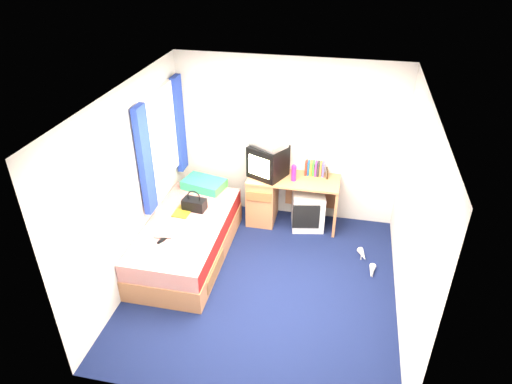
% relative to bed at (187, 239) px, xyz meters
% --- Properties ---
extents(ground, '(3.40, 3.40, 0.00)m').
position_rel_bed_xyz_m(ground, '(1.10, -0.35, -0.27)').
color(ground, '#0C1438').
rests_on(ground, ground).
extents(room_shell, '(3.40, 3.40, 3.40)m').
position_rel_bed_xyz_m(room_shell, '(1.10, -0.35, 1.18)').
color(room_shell, white).
rests_on(room_shell, ground).
extents(bed, '(1.01, 2.00, 0.54)m').
position_rel_bed_xyz_m(bed, '(0.00, 0.00, 0.00)').
color(bed, '#C07E50').
rests_on(bed, ground).
extents(pillow, '(0.66, 0.50, 0.13)m').
position_rel_bed_xyz_m(pillow, '(-0.03, 0.90, 0.34)').
color(pillow, teal).
rests_on(pillow, bed).
extents(desk, '(1.30, 0.55, 0.75)m').
position_rel_bed_xyz_m(desk, '(0.98, 1.09, 0.14)').
color(desk, '#C07E50').
rests_on(desk, ground).
extents(storage_cube, '(0.52, 0.52, 0.56)m').
position_rel_bed_xyz_m(storage_cube, '(1.48, 1.04, 0.01)').
color(storage_cube, silver).
rests_on(storage_cube, ground).
extents(crt_tv, '(0.60, 0.58, 0.46)m').
position_rel_bed_xyz_m(crt_tv, '(0.87, 1.09, 0.71)').
color(crt_tv, black).
rests_on(crt_tv, desk).
extents(vcr, '(0.56, 0.52, 0.09)m').
position_rel_bed_xyz_m(vcr, '(0.87, 1.09, 0.99)').
color(vcr, '#BCBCBE').
rests_on(vcr, crt_tv).
extents(book_row, '(0.27, 0.13, 0.20)m').
position_rel_bed_xyz_m(book_row, '(1.52, 1.25, 0.58)').
color(book_row, maroon).
rests_on(book_row, desk).
extents(picture_frame, '(0.04, 0.12, 0.14)m').
position_rel_bed_xyz_m(picture_frame, '(1.70, 1.21, 0.55)').
color(picture_frame, black).
rests_on(picture_frame, desk).
extents(pink_water_bottle, '(0.08, 0.08, 0.22)m').
position_rel_bed_xyz_m(pink_water_bottle, '(1.25, 1.02, 0.59)').
color(pink_water_bottle, '#D51E74').
rests_on(pink_water_bottle, desk).
extents(aerosol_can, '(0.06, 0.06, 0.20)m').
position_rel_bed_xyz_m(aerosol_can, '(1.09, 1.14, 0.58)').
color(aerosol_can, silver).
rests_on(aerosol_can, desk).
extents(handbag, '(0.32, 0.21, 0.29)m').
position_rel_bed_xyz_m(handbag, '(0.01, 0.33, 0.36)').
color(handbag, black).
rests_on(handbag, bed).
extents(towel, '(0.32, 0.29, 0.09)m').
position_rel_bed_xyz_m(towel, '(0.26, -0.18, 0.32)').
color(towel, silver).
rests_on(towel, bed).
extents(magazine, '(0.23, 0.29, 0.01)m').
position_rel_bed_xyz_m(magazine, '(-0.12, 0.22, 0.28)').
color(magazine, yellow).
rests_on(magazine, bed).
extents(water_bottle, '(0.21, 0.11, 0.07)m').
position_rel_bed_xyz_m(water_bottle, '(-0.15, -0.37, 0.31)').
color(water_bottle, silver).
rests_on(water_bottle, bed).
extents(colour_swatch_fan, '(0.23, 0.11, 0.01)m').
position_rel_bed_xyz_m(colour_swatch_fan, '(-0.04, -0.53, 0.28)').
color(colour_swatch_fan, '#FFAE38').
rests_on(colour_swatch_fan, bed).
extents(remote_control, '(0.09, 0.17, 0.02)m').
position_rel_bed_xyz_m(remote_control, '(-0.15, -0.43, 0.28)').
color(remote_control, black).
rests_on(remote_control, bed).
extents(window_assembly, '(0.11, 1.42, 1.40)m').
position_rel_bed_xyz_m(window_assembly, '(-0.45, 0.55, 1.15)').
color(window_assembly, silver).
rests_on(window_assembly, room_shell).
extents(white_heels, '(0.26, 0.55, 0.09)m').
position_rel_bed_xyz_m(white_heels, '(2.36, 0.29, -0.23)').
color(white_heels, silver).
rests_on(white_heels, ground).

